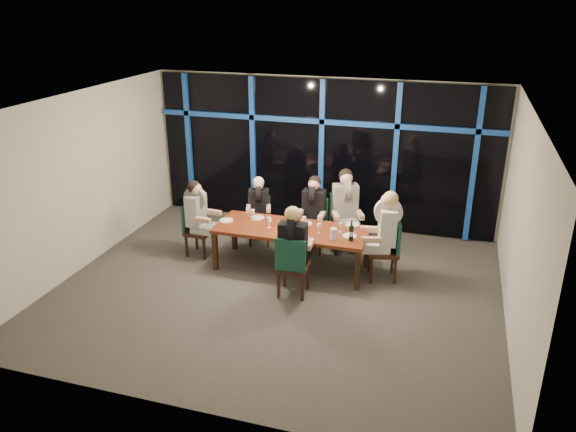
{
  "coord_description": "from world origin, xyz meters",
  "views": [
    {
      "loc": [
        2.51,
        -7.64,
        4.48
      ],
      "look_at": [
        0.0,
        0.6,
        1.05
      ],
      "focal_mm": 35.0,
      "sensor_mm": 36.0,
      "label": 1
    }
  ],
  "objects_px": {
    "chair_far_left": "(259,217)",
    "diner_far_right": "(346,199)",
    "dining_table": "(291,232)",
    "diner_end_left": "(198,207)",
    "diner_end_right": "(385,223)",
    "diner_near_mid": "(293,237)",
    "wine_bottle": "(351,233)",
    "chair_near_mid": "(292,264)",
    "chair_end_right": "(389,246)",
    "chair_end_left": "(195,227)",
    "chair_far_mid": "(314,221)",
    "diner_far_left": "(259,201)",
    "chair_far_right": "(344,219)",
    "water_pitcher": "(333,234)",
    "diner_far_mid": "(314,203)"
  },
  "relations": [
    {
      "from": "chair_far_left",
      "to": "diner_far_right",
      "type": "xyz_separation_m",
      "value": [
        1.64,
        0.08,
        0.52
      ]
    },
    {
      "from": "chair_far_left",
      "to": "dining_table",
      "type": "bearing_deg",
      "value": -62.17
    },
    {
      "from": "diner_far_right",
      "to": "diner_end_left",
      "type": "bearing_deg",
      "value": 176.74
    },
    {
      "from": "diner_end_right",
      "to": "diner_near_mid",
      "type": "relative_size",
      "value": 1.02
    },
    {
      "from": "diner_far_right",
      "to": "wine_bottle",
      "type": "xyz_separation_m",
      "value": [
        0.34,
        -1.17,
        -0.14
      ]
    },
    {
      "from": "chair_far_left",
      "to": "chair_near_mid",
      "type": "height_order",
      "value": "chair_near_mid"
    },
    {
      "from": "chair_far_left",
      "to": "chair_near_mid",
      "type": "xyz_separation_m",
      "value": [
        1.2,
        -1.84,
        0.07
      ]
    },
    {
      "from": "chair_far_left",
      "to": "chair_end_right",
      "type": "relative_size",
      "value": 0.85
    },
    {
      "from": "chair_near_mid",
      "to": "wine_bottle",
      "type": "relative_size",
      "value": 2.96
    },
    {
      "from": "wine_bottle",
      "to": "chair_end_left",
      "type": "bearing_deg",
      "value": 175.23
    },
    {
      "from": "chair_end_left",
      "to": "chair_near_mid",
      "type": "xyz_separation_m",
      "value": [
        2.13,
        -0.98,
        0.03
      ]
    },
    {
      "from": "chair_far_mid",
      "to": "diner_far_left",
      "type": "xyz_separation_m",
      "value": [
        -1.06,
        -0.08,
        0.32
      ]
    },
    {
      "from": "chair_far_right",
      "to": "dining_table",
      "type": "bearing_deg",
      "value": -147.65
    },
    {
      "from": "chair_far_left",
      "to": "chair_far_mid",
      "type": "bearing_deg",
      "value": -17.19
    },
    {
      "from": "diner_end_right",
      "to": "wine_bottle",
      "type": "bearing_deg",
      "value": -72.69
    },
    {
      "from": "chair_end_left",
      "to": "wine_bottle",
      "type": "xyz_separation_m",
      "value": [
        2.91,
        -0.24,
        0.34
      ]
    },
    {
      "from": "dining_table",
      "to": "diner_far_left",
      "type": "distance_m",
      "value": 1.21
    },
    {
      "from": "chair_far_left",
      "to": "chair_far_mid",
      "type": "height_order",
      "value": "chair_far_mid"
    },
    {
      "from": "diner_far_left",
      "to": "diner_end_right",
      "type": "bearing_deg",
      "value": -34.35
    },
    {
      "from": "diner_near_mid",
      "to": "diner_far_right",
      "type": "bearing_deg",
      "value": -106.48
    },
    {
      "from": "diner_near_mid",
      "to": "wine_bottle",
      "type": "distance_m",
      "value": 1.02
    },
    {
      "from": "chair_far_mid",
      "to": "diner_far_left",
      "type": "distance_m",
      "value": 1.11
    },
    {
      "from": "water_pitcher",
      "to": "diner_end_left",
      "type": "bearing_deg",
      "value": 150.32
    },
    {
      "from": "diner_far_right",
      "to": "diner_end_right",
      "type": "xyz_separation_m",
      "value": [
        0.83,
        -0.88,
        -0.02
      ]
    },
    {
      "from": "chair_near_mid",
      "to": "wine_bottle",
      "type": "distance_m",
      "value": 1.12
    },
    {
      "from": "dining_table",
      "to": "diner_end_right",
      "type": "height_order",
      "value": "diner_end_right"
    },
    {
      "from": "dining_table",
      "to": "chair_end_right",
      "type": "distance_m",
      "value": 1.66
    },
    {
      "from": "chair_far_right",
      "to": "chair_end_right",
      "type": "xyz_separation_m",
      "value": [
        0.96,
        -0.94,
        -0.01
      ]
    },
    {
      "from": "chair_far_mid",
      "to": "water_pitcher",
      "type": "bearing_deg",
      "value": -62.26
    },
    {
      "from": "water_pitcher",
      "to": "chair_far_mid",
      "type": "bearing_deg",
      "value": 94.59
    },
    {
      "from": "chair_far_mid",
      "to": "diner_far_right",
      "type": "xyz_separation_m",
      "value": [
        0.56,
        0.07,
        0.47
      ]
    },
    {
      "from": "chair_far_left",
      "to": "diner_near_mid",
      "type": "xyz_separation_m",
      "value": [
        1.19,
        -1.75,
        0.48
      ]
    },
    {
      "from": "diner_far_left",
      "to": "diner_near_mid",
      "type": "distance_m",
      "value": 2.05
    },
    {
      "from": "diner_near_mid",
      "to": "diner_far_mid",
      "type": "bearing_deg",
      "value": -88.91
    },
    {
      "from": "diner_far_mid",
      "to": "diner_near_mid",
      "type": "relative_size",
      "value": 0.95
    },
    {
      "from": "chair_far_mid",
      "to": "water_pitcher",
      "type": "distance_m",
      "value": 1.34
    },
    {
      "from": "dining_table",
      "to": "diner_far_right",
      "type": "height_order",
      "value": "diner_far_right"
    },
    {
      "from": "water_pitcher",
      "to": "diner_far_right",
      "type": "bearing_deg",
      "value": 69.14
    },
    {
      "from": "wine_bottle",
      "to": "diner_end_left",
      "type": "bearing_deg",
      "value": 175.21
    },
    {
      "from": "dining_table",
      "to": "chair_far_right",
      "type": "bearing_deg",
      "value": 56.24
    },
    {
      "from": "chair_far_mid",
      "to": "wine_bottle",
      "type": "bearing_deg",
      "value": -51.26
    },
    {
      "from": "water_pitcher",
      "to": "diner_near_mid",
      "type": "bearing_deg",
      "value": -152.69
    },
    {
      "from": "diner_far_left",
      "to": "chair_far_left",
      "type": "bearing_deg",
      "value": 90.0
    },
    {
      "from": "diner_far_left",
      "to": "diner_end_right",
      "type": "xyz_separation_m",
      "value": [
        2.45,
        -0.73,
        0.14
      ]
    },
    {
      "from": "chair_far_right",
      "to": "chair_near_mid",
      "type": "distance_m",
      "value": 2.04
    },
    {
      "from": "diner_far_right",
      "to": "water_pitcher",
      "type": "relative_size",
      "value": 5.36
    },
    {
      "from": "chair_end_left",
      "to": "chair_near_mid",
      "type": "distance_m",
      "value": 2.35
    },
    {
      "from": "diner_far_mid",
      "to": "dining_table",
      "type": "bearing_deg",
      "value": -102.44
    },
    {
      "from": "dining_table",
      "to": "diner_far_right",
      "type": "bearing_deg",
      "value": 52.6
    },
    {
      "from": "chair_end_right",
      "to": "diner_end_left",
      "type": "distance_m",
      "value": 3.42
    }
  ]
}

